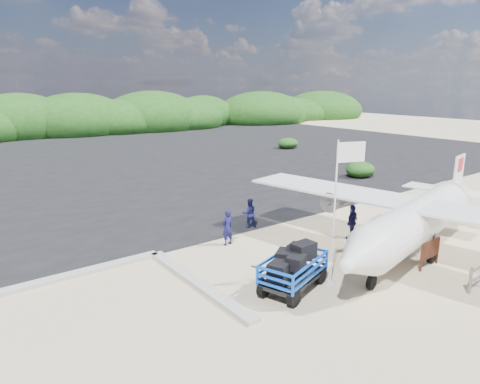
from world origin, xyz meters
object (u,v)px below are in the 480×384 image
object	(u,v)px
signboard	(428,267)
crew_a	(227,227)
crew_b	(249,213)
crew_c	(352,222)
baggage_cart	(293,289)
aircraft_large	(238,163)
flagpole	(330,283)

from	to	relation	value
signboard	crew_a	distance (m)	8.80
crew_b	crew_a	bearing A→B (deg)	52.02
crew_a	crew_c	distance (m)	6.10
crew_b	baggage_cart	bearing A→B (deg)	87.61
baggage_cart	crew_b	distance (m)	7.16
crew_b	aircraft_large	size ratio (longest dim) A/B	0.10
baggage_cart	signboard	bearing A→B (deg)	-36.18
flagpole	crew_c	distance (m)	5.31
baggage_cart	crew_a	bearing A→B (deg)	64.54
flagpole	signboard	xyz separation A→B (m)	(4.35, -1.44, 0.00)
crew_b	crew_c	world-z (taller)	crew_c
flagpole	aircraft_large	world-z (taller)	flagpole
baggage_cart	crew_a	distance (m)	5.25
flagpole	signboard	bearing A→B (deg)	-18.27
baggage_cart	flagpole	bearing A→B (deg)	-35.65
signboard	baggage_cart	bearing A→B (deg)	160.08
flagpole	signboard	world-z (taller)	flagpole
baggage_cart	aircraft_large	distance (m)	25.71
flagpole	baggage_cart	bearing A→B (deg)	162.44
baggage_cart	crew_a	world-z (taller)	crew_a
crew_b	crew_c	xyz separation A→B (m)	(3.02, -4.26, 0.07)
aircraft_large	crew_b	bearing A→B (deg)	44.12
crew_a	signboard	bearing A→B (deg)	117.57
signboard	crew_c	xyz separation A→B (m)	(0.15, 4.11, 0.86)
crew_b	aircraft_large	distance (m)	18.68
flagpole	crew_b	world-z (taller)	flagpole
signboard	aircraft_large	xyz separation A→B (m)	(7.71, 23.75, 0.00)
baggage_cart	signboard	distance (m)	6.16
signboard	crew_c	distance (m)	4.20
flagpole	aircraft_large	bearing A→B (deg)	61.59
signboard	crew_b	distance (m)	8.88
signboard	crew_a	xyz separation A→B (m)	(-5.19, 7.05, 0.86)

